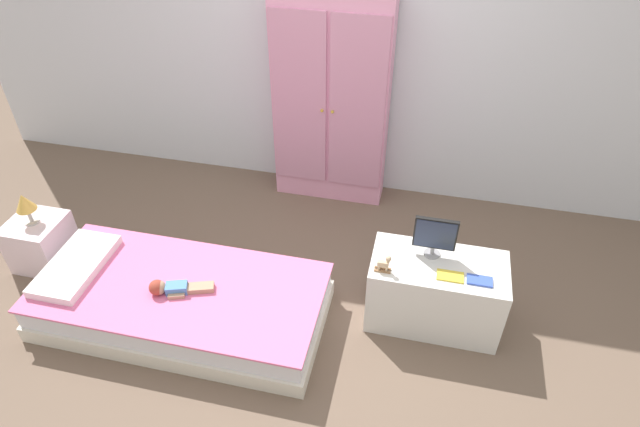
{
  "coord_description": "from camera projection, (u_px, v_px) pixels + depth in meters",
  "views": [
    {
      "loc": [
        0.67,
        -2.25,
        2.73
      ],
      "look_at": [
        0.07,
        0.37,
        0.58
      ],
      "focal_mm": 30.14,
      "sensor_mm": 36.0,
      "label": 1
    }
  ],
  "objects": [
    {
      "name": "back_wall",
      "position": [
        348.0,
        28.0,
        3.89
      ],
      "size": [
        6.4,
        0.05,
        2.7
      ],
      "primitive_type": "cube",
      "color": "silver",
      "rests_on": "ground_plane"
    },
    {
      "name": "table_lamp",
      "position": [
        24.0,
        204.0,
        3.6
      ],
      "size": [
        0.13,
        0.13,
        0.23
      ],
      "color": "#B7B2AD",
      "rests_on": "nightstand"
    },
    {
      "name": "nightstand",
      "position": [
        41.0,
        242.0,
        3.81
      ],
      "size": [
        0.36,
        0.36,
        0.37
      ],
      "primitive_type": "cube",
      "color": "silver",
      "rests_on": "ground_plane"
    },
    {
      "name": "rocking_horse_toy",
      "position": [
        385.0,
        264.0,
        3.13
      ],
      "size": [
        0.1,
        0.04,
        0.12
      ],
      "color": "#8E6642",
      "rests_on": "tv_stand"
    },
    {
      "name": "tv_stand",
      "position": [
        435.0,
        292.0,
        3.36
      ],
      "size": [
        0.82,
        0.42,
        0.49
      ],
      "primitive_type": "cube",
      "color": "silver",
      "rests_on": "ground_plane"
    },
    {
      "name": "pillow",
      "position": [
        76.0,
        265.0,
        3.45
      ],
      "size": [
        0.32,
        0.6,
        0.06
      ],
      "primitive_type": "cube",
      "color": "white",
      "rests_on": "bed"
    },
    {
      "name": "doll",
      "position": [
        169.0,
        288.0,
        3.29
      ],
      "size": [
        0.38,
        0.19,
        0.1
      ],
      "color": "#4C84C6",
      "rests_on": "bed"
    },
    {
      "name": "book_blue",
      "position": [
        480.0,
        281.0,
        3.09
      ],
      "size": [
        0.15,
        0.08,
        0.01
      ],
      "primitive_type": "cube",
      "color": "blue",
      "rests_on": "tv_stand"
    },
    {
      "name": "bed",
      "position": [
        182.0,
        302.0,
        3.44
      ],
      "size": [
        1.82,
        0.85,
        0.28
      ],
      "color": "silver",
      "rests_on": "ground_plane"
    },
    {
      "name": "book_yellow",
      "position": [
        450.0,
        276.0,
        3.12
      ],
      "size": [
        0.15,
        0.09,
        0.01
      ],
      "primitive_type": "cube",
      "color": "gold",
      "rests_on": "tv_stand"
    },
    {
      "name": "ground_plane",
      "position": [
        297.0,
        316.0,
        3.54
      ],
      "size": [
        10.0,
        10.0,
        0.02
      ],
      "primitive_type": "cube",
      "color": "brown"
    },
    {
      "name": "tv_monitor",
      "position": [
        435.0,
        235.0,
        3.17
      ],
      "size": [
        0.26,
        0.1,
        0.28
      ],
      "color": "#99999E",
      "rests_on": "tv_stand"
    },
    {
      "name": "wardrobe",
      "position": [
        331.0,
        102.0,
        4.09
      ],
      "size": [
        0.88,
        0.29,
        1.67
      ],
      "color": "#E599BC",
      "rests_on": "ground_plane"
    }
  ]
}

